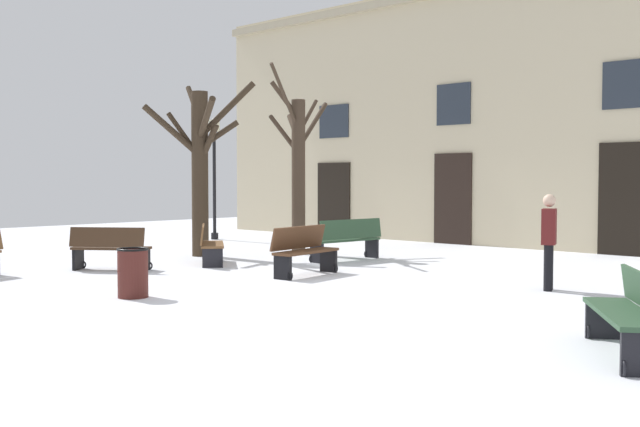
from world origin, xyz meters
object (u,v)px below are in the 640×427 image
tree_foreground (200,162)px  bench_far_corner (304,250)px  litter_bin (133,273)px  bench_near_lamp (629,313)px  streetlamp (214,165)px  tree_center (298,166)px  bench_by_litter_bin (210,244)px  person_crossing_plaza (549,238)px  bench_back_to_back_right (347,239)px  bench_near_center_tree (110,248)px

tree_foreground → bench_far_corner: (4.36, -0.94, -1.76)m
litter_bin → bench_near_lamp: bench_near_lamp is taller
streetlamp → litter_bin: size_ratio=4.83×
tree_foreground → tree_center: (1.25, 2.04, -0.09)m
bench_by_litter_bin → person_crossing_plaza: 7.29m
bench_by_litter_bin → person_crossing_plaza: (7.15, 1.36, 0.45)m
streetlamp → bench_back_to_back_right: 7.39m
bench_by_litter_bin → bench_near_center_tree: bearing=114.0°
bench_by_litter_bin → bench_near_lamp: 10.20m
tree_foreground → bench_back_to_back_right: size_ratio=2.22×
streetlamp → litter_bin: 11.58m
tree_foreground → bench_far_corner: bearing=-12.2°
bench_near_center_tree → bench_by_litter_bin: (0.55, 2.10, -0.02)m
person_crossing_plaza → bench_far_corner: bearing=85.8°
tree_foreground → litter_bin: tree_foreground is taller
tree_foreground → bench_far_corner: 4.80m
streetlamp → bench_near_lamp: streetlamp is taller
litter_bin → bench_by_litter_bin: 4.67m
bench_back_to_back_right → tree_center: bearing=-96.2°
bench_near_lamp → bench_by_litter_bin: bearing=-137.9°
streetlamp → bench_far_corner: bearing=-28.4°
bench_by_litter_bin → person_crossing_plaza: size_ratio=0.94×
tree_center → bench_near_lamp: size_ratio=2.54×
streetlamp → person_crossing_plaza: 12.83m
bench_far_corner → bench_by_litter_bin: size_ratio=1.09×
bench_by_litter_bin → streetlamp: bearing=-1.2°
streetlamp → bench_near_lamp: (15.15, -6.81, -1.82)m
bench_by_litter_bin → bench_near_lamp: bearing=-155.1°
tree_center → streetlamp: tree_center is taller
streetlamp → bench_near_center_tree: streetlamp is taller
tree_center → litter_bin: size_ratio=5.93×
bench_near_lamp → streetlamp: bearing=-148.3°
litter_bin → bench_near_lamp: (7.12, 1.31, 0.06)m
bench_back_to_back_right → bench_far_corner: bearing=29.6°
bench_near_center_tree → tree_foreground: bearing=-108.1°
person_crossing_plaza → tree_foreground: bearing=71.0°
bench_back_to_back_right → bench_by_litter_bin: (-1.70, -2.57, -0.06)m
streetlamp → bench_near_lamp: size_ratio=2.06×
streetlamp → bench_by_litter_bin: size_ratio=2.48×
tree_center → bench_near_center_tree: 5.36m
bench_near_lamp → person_crossing_plaza: size_ratio=1.13×
bench_by_litter_bin → bench_far_corner: bearing=-141.4°
tree_center → bench_far_corner: 4.62m
bench_far_corner → tree_foreground: bearing=70.7°
streetlamp → bench_far_corner: (8.09, -4.38, -1.79)m
bench_back_to_back_right → bench_far_corner: (1.15, -2.58, -0.01)m
bench_back_to_back_right → bench_near_center_tree: bench_back_to_back_right is taller
litter_bin → bench_far_corner: size_ratio=0.47×
tree_foreground → streetlamp: tree_foreground is taller
litter_bin → person_crossing_plaza: (4.36, 5.11, 0.48)m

